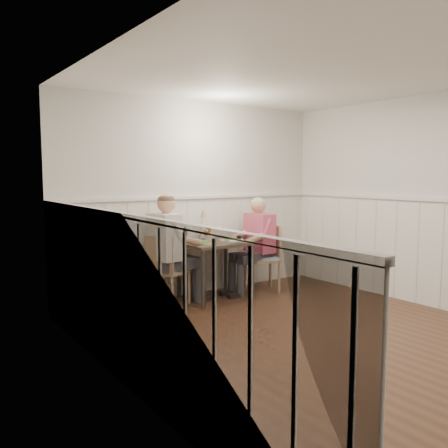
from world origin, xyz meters
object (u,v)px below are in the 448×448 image
Objects in this scene: chair_left at (166,268)px; beer_bottle at (185,235)px; diner_cream at (168,259)px; grass_vase at (201,226)px; chair_right at (266,255)px; man_in_pink at (257,252)px; dining_table at (215,250)px.

beer_bottle is (0.37, 0.17, 0.36)m from chair_left.
diner_cream reaches higher than chair_left.
chair_left is 0.62× the size of diner_cream.
chair_right is at bearing -24.01° from grass_vase.
chair_left is at bearing -159.78° from grass_vase.
chair_left is at bearing 175.22° from chair_right.
man_in_pink is 0.87m from grass_vase.
man_in_pink is 1.36m from diner_cream.
diner_cream is at bearing -39.45° from chair_left.
dining_table is 0.94× the size of chair_right.
man_in_pink is at bearing -25.43° from grass_vase.
chair_left is (-1.50, 0.13, -0.02)m from chair_right.
grass_vase reaches higher than chair_right.
man_in_pink is at bearing -3.71° from chair_left.
chair_left reaches higher than dining_table.
chair_left is 1.38m from man_in_pink.
diner_cream is 6.98× the size of beer_bottle.
chair_right is 1.49m from diner_cream.
man_in_pink reaches higher than chair_right.
chair_left is at bearing 177.52° from dining_table.
chair_right is at bearing -4.33° from diner_cream.
dining_table is at bearing -2.48° from chair_left.
dining_table is 0.73m from chair_left.
beer_bottle is at bearing 165.41° from man_in_pink.
beer_bottle is 0.32m from grass_vase.
dining_table is at bearing -30.89° from beer_bottle.
chair_right is 1.05× the size of chair_left.
dining_table is 0.44m from beer_bottle.
man_in_pink is at bearing -14.59° from beer_bottle.
diner_cream reaches higher than dining_table.
chair_right is at bearing -14.73° from beer_bottle.
chair_left is 0.66× the size of man_in_pink.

